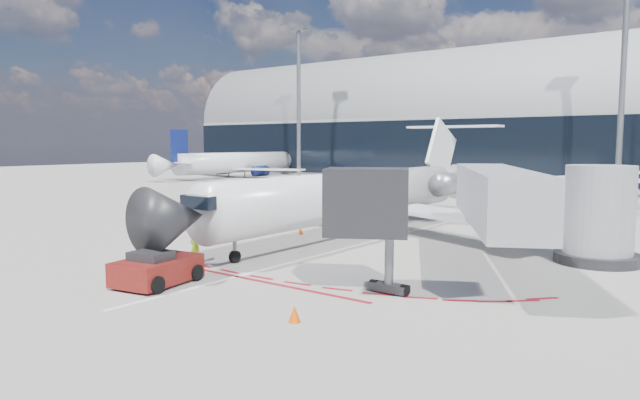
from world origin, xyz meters
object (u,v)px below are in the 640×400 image
Objects in this scene: pushback_tug at (157,269)px; ramp_worker at (195,248)px; regional_jet at (362,193)px; uld_container at (241,220)px.

pushback_tug is 3.42× the size of ramp_worker.
regional_jet is 16.51m from pushback_tug.
uld_container is at bearing 109.12° from pushback_tug.
pushback_tug is at bearing -88.38° from regional_jet.
uld_container is (-6.49, 11.39, 0.30)m from pushback_tug.
regional_jet reaches higher than uld_container.
uld_container is (-4.80, 7.91, 0.11)m from ramp_worker.
regional_jet is 8.01m from uld_container.
uld_container reaches higher than ramp_worker.
ramp_worker is at bearing 105.43° from pushback_tug.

